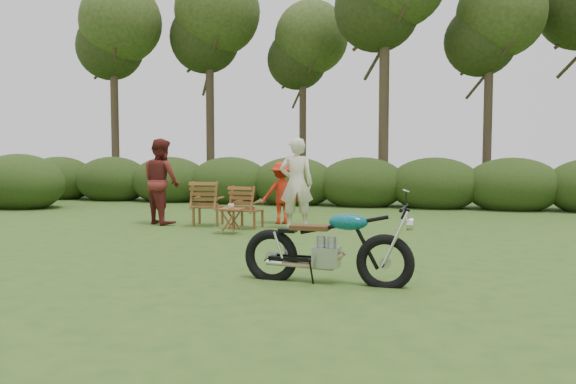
% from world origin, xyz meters
% --- Properties ---
extents(ground, '(80.00, 80.00, 0.00)m').
position_xyz_m(ground, '(0.00, 0.00, 0.00)').
color(ground, '#2E501A').
rests_on(ground, ground).
extents(tree_line, '(22.52, 11.62, 8.14)m').
position_xyz_m(tree_line, '(0.50, 9.74, 3.81)').
color(tree_line, '#3C3021').
rests_on(tree_line, ground).
extents(motorcycle, '(1.91, 0.77, 1.08)m').
position_xyz_m(motorcycle, '(0.87, -0.55, 0.00)').
color(motorcycle, '#0B919A').
rests_on(motorcycle, ground).
extents(lawn_chair_right, '(0.64, 0.64, 0.85)m').
position_xyz_m(lawn_chair_right, '(-1.58, 3.74, 0.00)').
color(lawn_chair_right, brown).
rests_on(lawn_chair_right, ground).
extents(lawn_chair_left, '(0.71, 0.71, 0.92)m').
position_xyz_m(lawn_chair_left, '(-2.52, 3.91, 0.00)').
color(lawn_chair_left, '#5C3417').
rests_on(lawn_chair_left, ground).
extents(side_table, '(0.46, 0.39, 0.48)m').
position_xyz_m(side_table, '(-1.61, 2.87, 0.24)').
color(side_table, brown).
rests_on(side_table, ground).
extents(cup, '(0.15, 0.15, 0.09)m').
position_xyz_m(cup, '(-1.61, 2.87, 0.52)').
color(cup, beige).
rests_on(cup, side_table).
extents(adult_a, '(0.75, 0.60, 1.81)m').
position_xyz_m(adult_a, '(-0.60, 3.82, 0.00)').
color(adult_a, beige).
rests_on(adult_a, ground).
extents(adult_b, '(1.11, 1.05, 1.81)m').
position_xyz_m(adult_b, '(-3.57, 3.88, 0.00)').
color(adult_b, maroon).
rests_on(adult_b, ground).
extents(child, '(0.98, 0.86, 1.32)m').
position_xyz_m(child, '(-1.12, 4.57, 0.00)').
color(child, red).
rests_on(child, ground).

